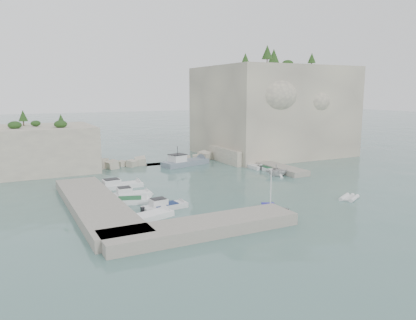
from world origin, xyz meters
name	(u,v)px	position (x,y,z in m)	size (l,w,h in m)	color
ground	(230,190)	(0.00, 0.00, 0.00)	(400.00, 400.00, 0.00)	slate
cliff_east	(272,111)	(23.00, 23.00, 8.50)	(26.00, 22.00, 17.00)	beige
cliff_terrace	(242,154)	(13.00, 18.00, 1.25)	(8.00, 10.00, 2.50)	beige
outcrop_west	(40,149)	(-20.00, 25.00, 3.50)	(16.00, 14.00, 7.00)	beige
quay_west	(95,205)	(-17.00, -1.00, 0.55)	(5.00, 24.00, 1.10)	#9E9689
quay_south	(203,227)	(-10.00, -12.50, 0.55)	(18.00, 4.00, 1.10)	#9E9689
ledge_east	(270,166)	(13.50, 10.00, 0.40)	(3.00, 16.00, 0.80)	#9E9689
breakwater	(161,160)	(-1.00, 22.00, 0.70)	(28.00, 3.00, 1.40)	beige
motorboat_a	(119,188)	(-12.18, 7.67, 0.00)	(6.71, 2.00, 1.40)	white
motorboat_b	(131,197)	(-12.14, 2.44, 0.00)	(5.28, 1.73, 1.40)	white
motorboat_c	(130,203)	(-12.96, 0.03, 0.00)	(5.16, 1.88, 0.70)	white
motorboat_d	(165,209)	(-10.32, -4.04, 0.00)	(5.41, 1.61, 1.40)	silver
motorboat_e	(152,218)	(-12.60, -6.39, 0.00)	(4.66, 1.91, 0.70)	white
rowboat	(270,212)	(-0.95, -10.06, 0.00)	(2.93, 4.11, 0.85)	white
inflatable_dinghy	(349,199)	(10.28, -10.03, 0.00)	(2.96, 1.44, 0.44)	silver
tender_east_a	(277,176)	(10.83, 4.52, 0.00)	(3.07, 3.56, 1.88)	silver
tender_east_b	(267,170)	(11.80, 8.57, 0.00)	(4.31, 1.47, 0.70)	white
tender_east_c	(253,168)	(11.18, 11.64, 0.00)	(5.26, 1.70, 0.70)	silver
tender_east_d	(241,164)	(11.11, 15.08, 0.00)	(1.66, 4.42, 1.71)	white
work_boat	(185,165)	(2.18, 18.66, 0.00)	(9.25, 2.73, 2.20)	slate
rowboat_mast	(271,189)	(-0.95, -10.06, 2.53)	(0.10, 0.10, 4.20)	white
vegetation	(247,62)	(17.83, 24.40, 17.93)	(53.48, 13.88, 13.40)	#1E4219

